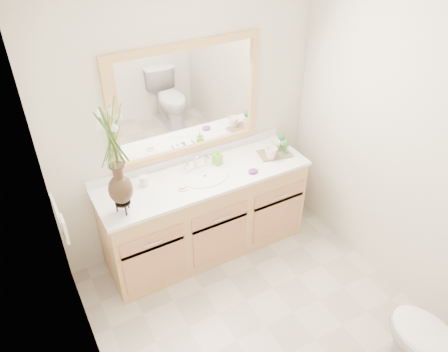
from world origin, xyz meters
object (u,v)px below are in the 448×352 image
toilet (437,352)px  tumbler (144,181)px  flower_vase (113,144)px  soap_bottle (217,157)px  tray (275,154)px

toilet → tumbler: tumbler is taller
toilet → tumbler: bearing=-59.9°
toilet → flower_vase: bearing=-51.5°
toilet → soap_bottle: (-0.52, 2.03, 0.53)m
soap_bottle → tumbler: bearing=157.7°
soap_bottle → tray: soap_bottle is taller
soap_bottle → tray: size_ratio=0.48×
toilet → flower_vase: flower_vase is taller
flower_vase → tumbler: size_ratio=10.02×
tumbler → tray: (1.19, -0.13, -0.04)m
toilet → soap_bottle: size_ratio=5.45×
tray → flower_vase: bearing=-163.6°
tumbler → soap_bottle: (0.67, -0.02, 0.03)m
tumbler → tray: bearing=-6.3°
toilet → soap_bottle: 2.16m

